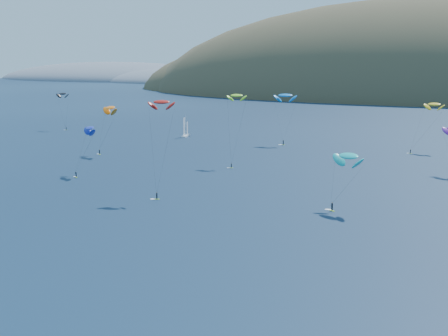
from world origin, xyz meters
TOP-DOWN VIEW (x-y plane):
  - headland at (-445.26, 750.08)m, footprint 460.00×250.00m
  - sailboat at (-56.00, 191.82)m, footprint 8.77×7.59m
  - kitesurfer_1 at (-59.74, 135.75)m, footprint 10.35×9.13m
  - kitesurfer_3 at (-5.82, 135.77)m, footprint 7.37×13.01m
  - kitesurfer_4 at (-6.08, 191.03)m, footprint 10.26×8.84m
  - kitesurfer_5 at (46.30, 85.18)m, footprint 10.41×9.06m
  - kitesurfer_9 at (-4.90, 80.41)m, footprint 7.78×9.63m
  - kitesurfer_10 at (-42.31, 98.22)m, footprint 8.58×12.83m
  - kitesurfer_11 at (55.68, 195.34)m, footprint 11.93×14.95m
  - kitesurfer_12 at (-128.90, 193.88)m, footprint 8.33×5.46m

SIDE VIEW (x-z plane):
  - headland at x=-445.26m, z-range -33.36..26.64m
  - sailboat at x=-56.00m, z-range -4.37..6.18m
  - kitesurfer_5 at x=46.30m, z-range 5.47..21.78m
  - kitesurfer_10 at x=-42.31m, z-range 6.35..23.61m
  - kitesurfer_1 at x=-59.74m, z-range 7.73..28.51m
  - kitesurfer_12 at x=-128.90m, z-range 8.17..28.62m
  - kitesurfer_11 at x=55.68m, z-range 8.30..29.52m
  - kitesurfer_4 at x=-6.08m, z-range 9.18..32.98m
  - kitesurfer_3 at x=-5.82m, z-range 11.19..37.49m
  - kitesurfer_9 at x=-4.90m, z-range 11.90..39.87m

